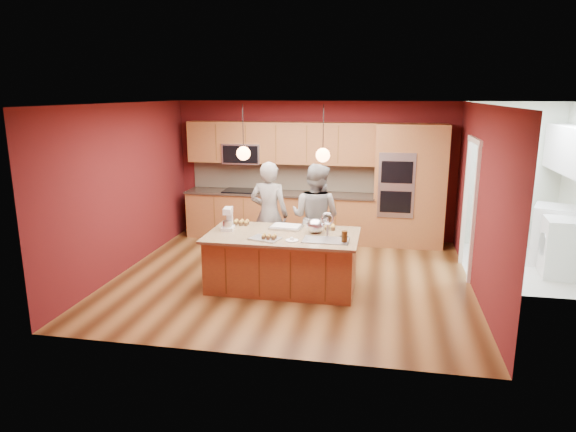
% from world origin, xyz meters
% --- Properties ---
extents(floor, '(5.50, 5.50, 0.00)m').
position_xyz_m(floor, '(0.00, 0.00, 0.00)').
color(floor, '#432611').
rests_on(floor, ground).
extents(ceiling, '(5.50, 5.50, 0.00)m').
position_xyz_m(ceiling, '(0.00, 0.00, 2.70)').
color(ceiling, white).
rests_on(ceiling, ground).
extents(wall_back, '(5.50, 0.00, 5.50)m').
position_xyz_m(wall_back, '(0.00, 2.50, 1.35)').
color(wall_back, '#551416').
rests_on(wall_back, ground).
extents(wall_front, '(5.50, 0.00, 5.50)m').
position_xyz_m(wall_front, '(0.00, -2.50, 1.35)').
color(wall_front, '#551416').
rests_on(wall_front, ground).
extents(wall_left, '(0.00, 5.00, 5.00)m').
position_xyz_m(wall_left, '(-2.75, 0.00, 1.35)').
color(wall_left, '#551416').
rests_on(wall_left, ground).
extents(wall_right, '(0.00, 5.00, 5.00)m').
position_xyz_m(wall_right, '(2.75, 0.00, 1.35)').
color(wall_right, '#551416').
rests_on(wall_right, ground).
extents(cabinet_run, '(3.74, 0.64, 2.30)m').
position_xyz_m(cabinet_run, '(-0.68, 2.25, 0.98)').
color(cabinet_run, brown).
rests_on(cabinet_run, floor).
extents(oven_column, '(1.30, 0.62, 2.30)m').
position_xyz_m(oven_column, '(1.85, 2.19, 1.15)').
color(oven_column, brown).
rests_on(oven_column, floor).
extents(doorway_trim, '(0.08, 1.11, 2.20)m').
position_xyz_m(doorway_trim, '(2.73, 0.80, 1.05)').
color(doorway_trim, white).
rests_on(doorway_trim, wall_right).
extents(pendant_left, '(0.20, 0.20, 0.80)m').
position_xyz_m(pendant_left, '(-0.64, -0.37, 2.00)').
color(pendant_left, black).
rests_on(pendant_left, ceiling).
extents(pendant_right, '(0.20, 0.20, 0.80)m').
position_xyz_m(pendant_right, '(0.52, -0.37, 2.00)').
color(pendant_right, black).
rests_on(pendant_right, ceiling).
extents(island, '(2.23, 1.25, 1.20)m').
position_xyz_m(island, '(-0.05, -0.37, 0.42)').
color(island, brown).
rests_on(island, floor).
extents(person_left, '(0.68, 0.48, 1.77)m').
position_xyz_m(person_left, '(-0.47, 0.51, 0.89)').
color(person_left, black).
rests_on(person_left, floor).
extents(person_right, '(1.02, 0.89, 1.76)m').
position_xyz_m(person_right, '(0.30, 0.51, 0.88)').
color(person_right, gray).
rests_on(person_right, floor).
extents(stand_mixer, '(0.20, 0.27, 0.34)m').
position_xyz_m(stand_mixer, '(-0.92, -0.29, 0.97)').
color(stand_mixer, white).
rests_on(stand_mixer, island).
extents(sheet_cake, '(0.51, 0.40, 0.05)m').
position_xyz_m(sheet_cake, '(-0.07, -0.04, 0.84)').
color(sheet_cake, '#BBBEC1').
rests_on(sheet_cake, island).
extents(cooling_rack, '(0.48, 0.41, 0.02)m').
position_xyz_m(cooling_rack, '(-0.25, -0.69, 0.83)').
color(cooling_rack, '#B7BABF').
rests_on(cooling_rack, island).
extents(mixing_bowl, '(0.27, 0.27, 0.23)m').
position_xyz_m(mixing_bowl, '(0.40, -0.22, 0.93)').
color(mixing_bowl, silver).
rests_on(mixing_bowl, island).
extents(plate, '(0.18, 0.18, 0.01)m').
position_xyz_m(plate, '(0.14, -0.71, 0.83)').
color(plate, white).
rests_on(plate, island).
extents(tumbler, '(0.08, 0.08, 0.16)m').
position_xyz_m(tumbler, '(0.87, -0.64, 0.90)').
color(tumbler, '#3E240B').
rests_on(tumbler, island).
extents(phone, '(0.13, 0.07, 0.01)m').
position_xyz_m(phone, '(0.84, -0.38, 0.83)').
color(phone, black).
rests_on(phone, island).
extents(cupcakes_left, '(0.26, 0.17, 0.08)m').
position_xyz_m(cupcakes_left, '(-0.81, 0.03, 0.86)').
color(cupcakes_left, '#B28D38').
rests_on(cupcakes_left, island).
extents(cupcakes_rack, '(0.22, 0.15, 0.07)m').
position_xyz_m(cupcakes_rack, '(-0.19, -0.72, 0.87)').
color(cupcakes_rack, '#B28D38').
rests_on(cupcakes_rack, island).
extents(cupcakes_right, '(0.26, 0.17, 0.08)m').
position_xyz_m(cupcakes_right, '(0.56, 0.01, 0.86)').
color(cupcakes_right, '#B28D38').
rests_on(cupcakes_right, island).
extents(washer, '(0.64, 0.65, 0.94)m').
position_xyz_m(washer, '(4.19, 0.88, 0.47)').
color(washer, white).
rests_on(washer, floor).
extents(dryer, '(0.80, 0.81, 1.01)m').
position_xyz_m(dryer, '(4.22, 1.51, 0.50)').
color(dryer, white).
rests_on(dryer, floor).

